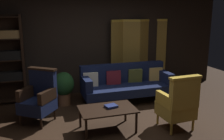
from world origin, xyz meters
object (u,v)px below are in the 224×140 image
(bookshelf, at_px, (4,58))
(coffee_table, at_px, (107,111))
(armchair_gilt_accent, at_px, (178,104))
(armchair_wing_left, at_px, (39,97))
(folding_screen, at_px, (138,53))
(potted_plant, at_px, (64,86))
(book_navy_cloth, at_px, (111,106))
(velvet_couch, at_px, (126,83))

(bookshelf, bearing_deg, coffee_table, -48.57)
(armchair_gilt_accent, bearing_deg, armchair_wing_left, 154.92)
(coffee_table, distance_m, armchair_wing_left, 1.40)
(coffee_table, bearing_deg, folding_screen, 55.33)
(potted_plant, bearing_deg, folding_screen, 18.11)
(coffee_table, xyz_separation_m, book_navy_cloth, (0.08, 0.04, 0.07))
(folding_screen, relative_size, bookshelf, 0.93)
(coffee_table, xyz_separation_m, potted_plant, (-0.58, 1.54, 0.07))
(velvet_couch, relative_size, armchair_gilt_accent, 2.04)
(armchair_wing_left, bearing_deg, bookshelf, 117.88)
(velvet_couch, height_order, potted_plant, velvet_couch)
(armchair_gilt_accent, height_order, armchair_wing_left, same)
(bookshelf, xyz_separation_m, book_navy_cloth, (1.92, -2.05, -0.62))
(armchair_gilt_accent, relative_size, potted_plant, 1.35)
(armchair_gilt_accent, bearing_deg, potted_plant, 134.20)
(velvet_couch, height_order, book_navy_cloth, velvet_couch)
(folding_screen, relative_size, book_navy_cloth, 9.04)
(coffee_table, height_order, armchair_wing_left, armchair_wing_left)
(armchair_wing_left, bearing_deg, book_navy_cloth, -31.27)
(velvet_couch, height_order, armchair_gilt_accent, armchair_gilt_accent)
(velvet_couch, relative_size, armchair_wing_left, 2.04)
(armchair_wing_left, height_order, book_navy_cloth, armchair_wing_left)
(velvet_couch, bearing_deg, coffee_table, -122.36)
(velvet_couch, bearing_deg, armchair_gilt_accent, -77.34)
(folding_screen, height_order, armchair_wing_left, folding_screen)
(bookshelf, height_order, armchair_wing_left, bookshelf)
(velvet_couch, xyz_separation_m, book_navy_cloth, (-0.78, -1.32, -0.01))
(armchair_wing_left, bearing_deg, velvet_couch, 15.77)
(armchair_wing_left, xyz_separation_m, potted_plant, (0.57, 0.75, -0.05))
(armchair_wing_left, bearing_deg, folding_screen, 28.23)
(book_navy_cloth, bearing_deg, coffee_table, -156.19)
(folding_screen, height_order, coffee_table, folding_screen)
(folding_screen, distance_m, coffee_table, 2.78)
(bookshelf, height_order, potted_plant, bookshelf)
(armchair_gilt_accent, bearing_deg, velvet_couch, 102.66)
(coffee_table, distance_m, armchair_gilt_accent, 1.28)
(potted_plant, bearing_deg, book_navy_cloth, -66.15)
(bookshelf, relative_size, armchair_gilt_accent, 1.97)
(coffee_table, xyz_separation_m, armchair_wing_left, (-1.15, 0.78, 0.12))
(book_navy_cloth, bearing_deg, armchair_gilt_accent, -17.71)
(folding_screen, relative_size, coffee_table, 1.90)
(coffee_table, bearing_deg, armchair_wing_left, 145.80)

